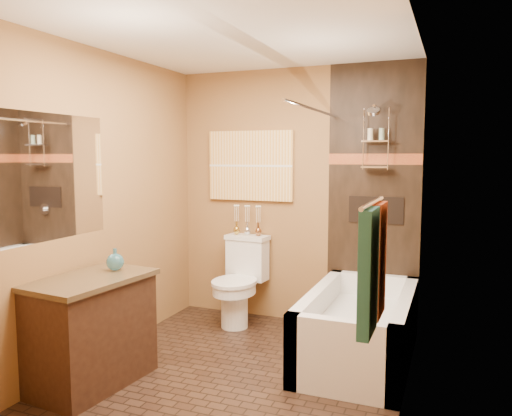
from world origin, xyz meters
The scene contains 23 objects.
floor centered at (0.00, 0.00, 0.00)m, with size 3.00×3.00×0.00m, color black.
wall_left centered at (-1.20, 0.00, 1.25)m, with size 0.02×3.00×2.50m, color olive.
wall_right centered at (1.20, 0.00, 1.25)m, with size 0.02×3.00×2.50m, color olive.
wall_back centered at (0.00, 1.50, 1.25)m, with size 2.40×0.02×2.50m, color olive.
wall_front centered at (0.00, -1.50, 1.25)m, with size 2.40×0.02×2.50m, color olive.
ceiling centered at (0.00, 0.00, 2.50)m, with size 3.00×3.00×0.00m, color silver.
alcove_tile_back centered at (0.78, 1.49, 1.25)m, with size 0.85×0.01×2.50m, color black.
alcove_tile_right centered at (1.19, 0.75, 1.25)m, with size 0.01×1.50×2.50m, color black.
mosaic_band_back centered at (0.78, 1.48, 1.62)m, with size 0.85×0.01×0.10m, color maroon.
mosaic_band_right centered at (1.18, 0.75, 1.62)m, with size 0.01×1.50×0.10m, color maroon.
alcove_niche centered at (0.80, 1.48, 1.15)m, with size 0.50×0.01×0.25m, color black.
shower_fixtures centered at (0.80, 1.38, 1.67)m, with size 0.24×0.33×1.16m.
curtain_rod centered at (0.40, 0.75, 2.02)m, with size 0.03×0.03×1.55m, color silver.
towel_bar centered at (1.15, -1.05, 1.45)m, with size 0.02×0.02×0.55m, color silver.
towel_teal centered at (1.16, -1.18, 1.18)m, with size 0.05×0.22×0.52m, color #20616D.
towel_rust centered at (1.16, -0.92, 1.18)m, with size 0.05×0.22×0.52m, color maroon.
sunset_painting centered at (-0.46, 1.48, 1.55)m, with size 0.90×0.04×0.70m, color gold.
vanity_mirror centered at (-1.19, -0.41, 1.50)m, with size 0.01×1.00×0.90m, color white.
bathtub centered at (0.80, 0.75, 0.22)m, with size 0.80×1.50×0.55m.
toilet centered at (-0.46, 1.20, 0.43)m, with size 0.45×0.65×0.85m.
vanity centered at (-0.92, -0.41, 0.40)m, with size 0.63×0.94×0.79m.
teal_bottle centered at (-0.87, -0.18, 0.88)m, with size 0.13×0.13×0.21m, color #2A6D7E, non-canonical shape.
bud_vases centered at (-0.46, 1.39, 1.01)m, with size 0.30×0.06×0.30m.
Camera 1 is at (1.48, -3.20, 1.65)m, focal length 35.00 mm.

